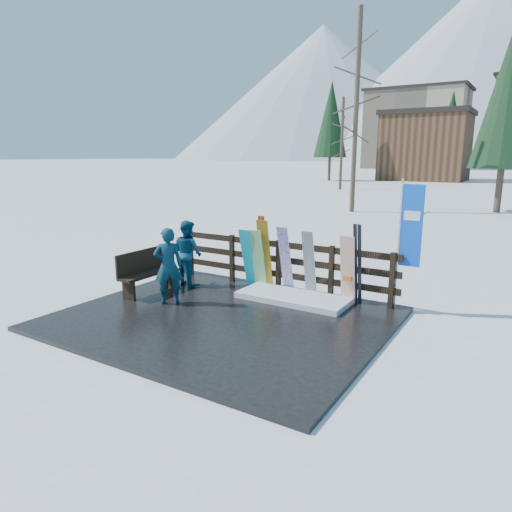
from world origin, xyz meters
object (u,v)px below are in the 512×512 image
Objects in this scene: bench at (146,270)px; snowboard_2 at (265,255)px; rental_flag at (408,231)px; snowboard_0 at (248,258)px; snowboard_5 at (348,270)px; person_back at (188,253)px; snowboard_3 at (285,260)px; snowboard_4 at (309,264)px; person_front at (168,266)px; snowboard_1 at (258,259)px.

snowboard_2 reaches higher than bench.
rental_flag reaches higher than snowboard_2.
snowboard_0 is 2.44m from snowboard_5.
snowboard_3 is at bearing -149.88° from person_back.
person_back is (0.39, 1.00, 0.26)m from bench.
snowboard_4 is (0.58, 0.00, -0.03)m from snowboard_3.
snowboard_0 is 0.90× the size of snowboard_3.
bench is 0.58× the size of rental_flag.
person_back is at bearing -171.05° from snowboard_5.
snowboard_0 is at bearing -156.01° from person_front.
snowboard_2 reaches higher than snowboard_5.
person_front is (0.97, -0.31, 0.29)m from bench.
bench is 1.06× the size of snowboard_1.
rental_flag is at bearing 19.55° from bench.
snowboard_4 is 0.58× the size of rental_flag.
snowboard_0 is 0.95× the size of snowboard_4.
snowboard_3 is 0.99× the size of person_front.
rental_flag is at bearing 162.00° from person_front.
bench is 3.14m from snowboard_3.
snowboard_1 is 3.39m from rental_flag.
snowboard_4 is 2.95m from person_back.
snowboard_4 is at bearing 174.54° from person_front.
snowboard_2 is at bearing -180.00° from snowboard_4.
snowboard_2 reaches higher than person_back.
snowboard_0 is 0.86× the size of snowboard_2.
bench is 2.33m from snowboard_0.
snowboard_2 is at bearing 36.32° from bench.
bench is 1.10m from person_back.
snowboard_2 reaches higher than snowboard_0.
snowboard_0 is 0.55× the size of rental_flag.
rental_flag is (1.09, 0.27, 0.88)m from snowboard_5.
rental_flag is 4.99m from person_back.
person_back reaches higher than bench.
snowboard_3 is 1.02× the size of person_back.
snowboard_3 is at bearing -173.94° from rental_flag.
bench is at bearing -149.45° from snowboard_3.
snowboard_3 reaches higher than snowboard_5.
bench is 5.66m from rental_flag.
snowboard_1 is 0.97× the size of snowboard_5.
bench is 2.55m from snowboard_1.
snowboard_0 is 0.97× the size of snowboard_5.
snowboard_0 is 1.01× the size of snowboard_1.
snowboard_1 is at bearing -163.16° from person_front.
snowboard_1 is at bearing 180.00° from snowboard_5.
person_front is (-1.73, -1.90, 0.04)m from snowboard_3.
snowboard_3 is (0.71, 0.00, 0.07)m from snowboard_1.
snowboard_2 reaches higher than person_front.
rental_flag reaches higher than snowboard_1.
snowboard_2 is 0.64× the size of rental_flag.
bench is 0.91× the size of snowboard_2.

